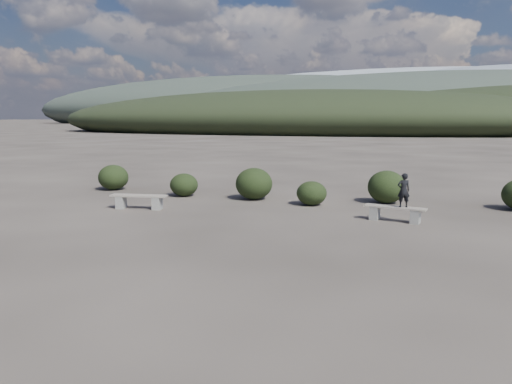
% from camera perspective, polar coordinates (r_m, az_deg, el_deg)
% --- Properties ---
extents(ground, '(1200.00, 1200.00, 0.00)m').
position_cam_1_polar(ground, '(11.19, -9.00, -7.94)').
color(ground, '#312B26').
rests_on(ground, ground).
extents(bench_left, '(2.02, 0.81, 0.50)m').
position_cam_1_polar(bench_left, '(17.76, -13.24, -0.94)').
color(bench_left, slate).
rests_on(bench_left, ground).
extents(bench_right, '(1.89, 0.65, 0.46)m').
position_cam_1_polar(bench_right, '(15.79, 15.58, -2.26)').
color(bench_right, slate).
rests_on(bench_right, ground).
extents(seated_person, '(0.44, 0.37, 1.04)m').
position_cam_1_polar(seated_person, '(15.63, 16.52, 0.19)').
color(seated_person, black).
rests_on(seated_person, bench_right).
extents(shrub_a, '(1.13, 1.13, 0.92)m').
position_cam_1_polar(shrub_a, '(20.28, -8.24, 0.81)').
color(shrub_a, black).
rests_on(shrub_a, ground).
extents(shrub_b, '(1.43, 1.43, 1.23)m').
position_cam_1_polar(shrub_b, '(19.27, -0.24, 0.96)').
color(shrub_b, black).
rests_on(shrub_b, ground).
extents(shrub_c, '(1.09, 1.09, 0.87)m').
position_cam_1_polar(shrub_c, '(18.13, 6.38, -0.14)').
color(shrub_c, black).
rests_on(shrub_c, ground).
extents(shrub_d, '(1.39, 1.39, 1.21)m').
position_cam_1_polar(shrub_d, '(19.05, 14.70, 0.57)').
color(shrub_d, black).
rests_on(shrub_d, ground).
extents(shrub_f, '(1.30, 1.30, 1.10)m').
position_cam_1_polar(shrub_f, '(22.73, -15.99, 1.62)').
color(shrub_f, black).
rests_on(shrub_f, ground).
extents(mountain_ridges, '(500.00, 400.00, 56.00)m').
position_cam_1_polar(mountain_ridges, '(348.66, 19.08, 9.32)').
color(mountain_ridges, black).
rests_on(mountain_ridges, ground).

